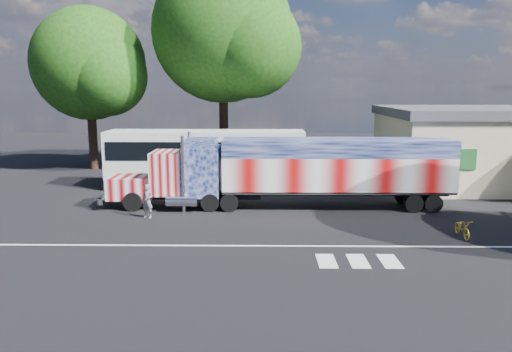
{
  "coord_description": "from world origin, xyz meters",
  "views": [
    {
      "loc": [
        0.38,
        -22.95,
        6.5
      ],
      "look_at": [
        0.0,
        3.0,
        1.9
      ],
      "focal_mm": 35.0,
      "sensor_mm": 36.0,
      "label": 1
    }
  ],
  "objects_px": {
    "woman": "(147,201)",
    "tree_n_mid": "(225,33)",
    "semi_truck": "(293,170)",
    "bicycle": "(462,228)",
    "coach_bus": "(206,158)",
    "tree_nw_a": "(90,64)"
  },
  "relations": [
    {
      "from": "semi_truck",
      "to": "bicycle",
      "type": "distance_m",
      "value": 9.18
    },
    {
      "from": "coach_bus",
      "to": "tree_n_mid",
      "type": "bearing_deg",
      "value": 83.0
    },
    {
      "from": "coach_bus",
      "to": "woman",
      "type": "distance_m",
      "value": 8.28
    },
    {
      "from": "semi_truck",
      "to": "tree_n_mid",
      "type": "height_order",
      "value": "tree_n_mid"
    },
    {
      "from": "semi_truck",
      "to": "tree_nw_a",
      "type": "distance_m",
      "value": 20.95
    },
    {
      "from": "woman",
      "to": "tree_n_mid",
      "type": "relative_size",
      "value": 0.11
    },
    {
      "from": "woman",
      "to": "tree_n_mid",
      "type": "distance_m",
      "value": 17.93
    },
    {
      "from": "semi_truck",
      "to": "bicycle",
      "type": "height_order",
      "value": "semi_truck"
    },
    {
      "from": "coach_bus",
      "to": "bicycle",
      "type": "xyz_separation_m",
      "value": [
        12.55,
        -11.07,
        -1.53
      ]
    },
    {
      "from": "tree_n_mid",
      "to": "tree_nw_a",
      "type": "xyz_separation_m",
      "value": [
        -10.66,
        0.61,
        -2.33
      ]
    },
    {
      "from": "semi_truck",
      "to": "coach_bus",
      "type": "bearing_deg",
      "value": 134.34
    },
    {
      "from": "tree_n_mid",
      "to": "semi_truck",
      "type": "bearing_deg",
      "value": -69.64
    },
    {
      "from": "coach_bus",
      "to": "tree_nw_a",
      "type": "relative_size",
      "value": 1.01
    },
    {
      "from": "semi_truck",
      "to": "tree_nw_a",
      "type": "height_order",
      "value": "tree_nw_a"
    },
    {
      "from": "bicycle",
      "to": "tree_n_mid",
      "type": "height_order",
      "value": "tree_n_mid"
    },
    {
      "from": "tree_n_mid",
      "to": "woman",
      "type": "bearing_deg",
      "value": -101.19
    },
    {
      "from": "coach_bus",
      "to": "tree_nw_a",
      "type": "bearing_deg",
      "value": 142.94
    },
    {
      "from": "semi_truck",
      "to": "tree_n_mid",
      "type": "xyz_separation_m",
      "value": [
        -4.58,
        12.35,
        8.55
      ]
    },
    {
      "from": "semi_truck",
      "to": "bicycle",
      "type": "xyz_separation_m",
      "value": [
        7.13,
        -5.53,
        -1.68
      ]
    },
    {
      "from": "bicycle",
      "to": "coach_bus",
      "type": "bearing_deg",
      "value": 138.57
    },
    {
      "from": "coach_bus",
      "to": "bicycle",
      "type": "height_order",
      "value": "coach_bus"
    },
    {
      "from": "woman",
      "to": "tree_n_mid",
      "type": "xyz_separation_m",
      "value": [
        2.92,
        14.75,
        9.78
      ]
    }
  ]
}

